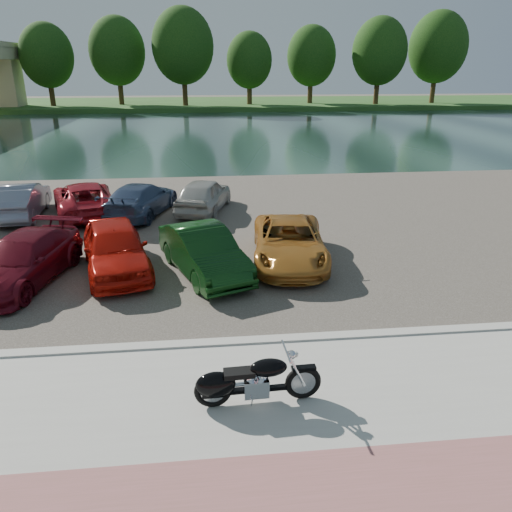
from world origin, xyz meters
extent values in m
plane|color=#595447|center=(0.00, 0.00, 0.00)|extent=(200.00, 200.00, 0.00)
cube|color=#ABA9A1|center=(0.00, -1.00, 0.05)|extent=(60.00, 6.00, 0.10)
cube|color=#8F5850|center=(0.00, -2.50, 0.10)|extent=(60.00, 2.00, 0.01)
cube|color=#ABA9A1|center=(0.00, 2.00, 0.07)|extent=(60.00, 0.30, 0.14)
cube|color=#3B3730|center=(0.00, 11.00, 0.02)|extent=(60.00, 18.00, 0.04)
cube|color=#182C29|center=(0.00, 40.00, 0.00)|extent=(120.00, 40.00, 0.00)
cube|color=#284C1B|center=(0.00, 72.00, 0.30)|extent=(120.00, 24.00, 0.60)
cylinder|color=#3D2A16|center=(-21.00, 66.00, 3.08)|extent=(0.70, 0.70, 4.95)
ellipsoid|color=#11340E|center=(-21.00, 66.00, 7.04)|extent=(6.93, 6.93, 8.32)
cylinder|color=#3D2A16|center=(-12.00, 67.40, 3.30)|extent=(0.70, 0.70, 5.40)
ellipsoid|color=#11340E|center=(-12.00, 67.40, 7.62)|extent=(7.56, 7.56, 9.07)
cylinder|color=#3D2A16|center=(-3.00, 64.60, 3.52)|extent=(0.70, 0.70, 5.85)
ellipsoid|color=#11340E|center=(-3.00, 64.60, 8.21)|extent=(8.19, 8.19, 9.83)
cylinder|color=#3D2A16|center=(6.00, 66.00, 2.85)|extent=(0.70, 0.70, 4.50)
ellipsoid|color=#11340E|center=(6.00, 66.00, 6.45)|extent=(6.30, 6.30, 7.56)
cylinder|color=#3D2A16|center=(15.00, 67.40, 3.08)|extent=(0.70, 0.70, 4.95)
ellipsoid|color=#11340E|center=(15.00, 67.40, 7.04)|extent=(6.93, 6.93, 8.32)
cylinder|color=#3D2A16|center=(24.00, 64.60, 3.30)|extent=(0.70, 0.70, 5.40)
ellipsoid|color=#11340E|center=(24.00, 64.60, 7.62)|extent=(7.56, 7.56, 9.07)
cylinder|color=#3D2A16|center=(33.00, 66.00, 3.52)|extent=(0.70, 0.70, 5.85)
ellipsoid|color=#11340E|center=(33.00, 66.00, 8.21)|extent=(8.19, 8.19, 9.83)
torus|color=black|center=(0.72, -0.14, 0.44)|extent=(0.68, 0.15, 0.68)
torus|color=black|center=(-0.93, -0.21, 0.44)|extent=(0.68, 0.15, 0.68)
cylinder|color=#B2B2B7|center=(0.72, -0.14, 0.44)|extent=(0.46, 0.08, 0.46)
cylinder|color=#B2B2B7|center=(-0.93, -0.21, 0.44)|extent=(0.46, 0.08, 0.46)
cylinder|color=silver|center=(0.59, -0.24, 0.74)|extent=(0.33, 0.06, 0.63)
cylinder|color=silver|center=(0.58, -0.04, 0.74)|extent=(0.33, 0.06, 0.63)
cylinder|color=silver|center=(0.39, -0.15, 1.13)|extent=(0.07, 0.75, 0.04)
sphere|color=silver|center=(0.49, -0.15, 1.05)|extent=(0.17, 0.17, 0.16)
sphere|color=silver|center=(0.56, -0.14, 1.05)|extent=(0.11, 0.11, 0.11)
cube|color=black|center=(0.72, -0.14, 0.75)|extent=(0.46, 0.16, 0.06)
cube|color=black|center=(-0.10, -0.17, 0.38)|extent=(1.20, 0.15, 0.08)
cube|color=silver|center=(-0.15, -0.17, 0.45)|extent=(0.46, 0.34, 0.34)
cylinder|color=silver|center=(-0.05, -0.17, 0.65)|extent=(0.25, 0.19, 0.27)
cylinder|color=silver|center=(-0.25, -0.18, 0.65)|extent=(0.25, 0.19, 0.27)
ellipsoid|color=black|center=(0.08, -0.16, 0.82)|extent=(0.69, 0.39, 0.32)
cube|color=black|center=(-0.45, -0.19, 0.76)|extent=(0.56, 0.30, 0.10)
ellipsoid|color=black|center=(-0.88, -0.21, 0.56)|extent=(0.74, 0.37, 0.50)
cube|color=black|center=(-0.93, -0.21, 0.49)|extent=(0.41, 0.20, 0.30)
cylinder|color=silver|center=(-0.46, -0.03, 0.32)|extent=(1.10, 0.14, 0.09)
cylinder|color=silver|center=(-0.46, -0.03, 0.40)|extent=(1.10, 0.14, 0.09)
cylinder|color=#B2B2B7|center=(-0.24, -0.36, 0.23)|extent=(0.03, 0.14, 0.22)
imported|color=#5B0D19|center=(-6.12, 6.07, 0.71)|extent=(2.89, 4.95, 1.35)
imported|color=#BA160C|center=(-3.64, 6.60, 0.79)|extent=(2.80, 4.70, 1.50)
imported|color=black|center=(-1.02, 6.12, 0.74)|extent=(2.91, 4.51, 1.40)
imported|color=#B57529|center=(1.64, 6.81, 0.70)|extent=(2.69, 4.96, 1.32)
imported|color=slate|center=(-8.34, 12.87, 0.75)|extent=(1.82, 4.39, 1.41)
imported|color=maroon|center=(-5.83, 12.88, 0.73)|extent=(3.63, 5.40, 1.37)
imported|color=#334464|center=(-3.54, 12.62, 0.71)|extent=(3.12, 4.96, 1.34)
imported|color=#A5A5A1|center=(-0.97, 12.96, 0.75)|extent=(2.73, 4.44, 1.41)
camera|label=1|loc=(-0.95, -7.69, 5.88)|focal=35.00mm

